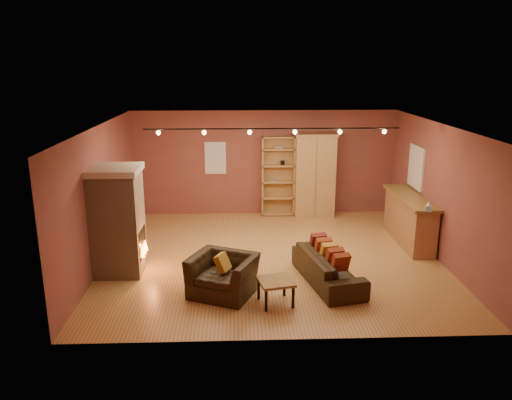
{
  "coord_description": "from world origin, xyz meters",
  "views": [
    {
      "loc": [
        -0.72,
        -9.88,
        4.04
      ],
      "look_at": [
        -0.33,
        0.2,
        1.22
      ],
      "focal_mm": 35.0,
      "sensor_mm": 36.0,
      "label": 1
    }
  ],
  "objects_px": {
    "bookcase": "(278,175)",
    "bar_counter": "(409,219)",
    "loveseat": "(328,262)",
    "coffee_table": "(276,283)",
    "armoire": "(314,175)",
    "fireplace": "(118,221)",
    "armchair": "(223,269)"
  },
  "relations": [
    {
      "from": "armchair",
      "to": "loveseat",
      "type": "bearing_deg",
      "value": 36.0
    },
    {
      "from": "armoire",
      "to": "loveseat",
      "type": "relative_size",
      "value": 1.09
    },
    {
      "from": "coffee_table",
      "to": "armchair",
      "type": "bearing_deg",
      "value": 156.44
    },
    {
      "from": "bookcase",
      "to": "bar_counter",
      "type": "distance_m",
      "value": 3.7
    },
    {
      "from": "bar_counter",
      "to": "loveseat",
      "type": "xyz_separation_m",
      "value": [
        -2.23,
        -2.07,
        -0.16
      ]
    },
    {
      "from": "bar_counter",
      "to": "loveseat",
      "type": "relative_size",
      "value": 1.12
    },
    {
      "from": "armchair",
      "to": "coffee_table",
      "type": "xyz_separation_m",
      "value": [
        0.91,
        -0.4,
        -0.11
      ]
    },
    {
      "from": "bookcase",
      "to": "armchair",
      "type": "distance_m",
      "value": 5.04
    },
    {
      "from": "bar_counter",
      "to": "bookcase",
      "type": "bearing_deg",
      "value": 140.77
    },
    {
      "from": "bookcase",
      "to": "armchair",
      "type": "height_order",
      "value": "bookcase"
    },
    {
      "from": "bar_counter",
      "to": "loveseat",
      "type": "height_order",
      "value": "bar_counter"
    },
    {
      "from": "bookcase",
      "to": "coffee_table",
      "type": "bearing_deg",
      "value": -94.95
    },
    {
      "from": "fireplace",
      "to": "loveseat",
      "type": "xyz_separation_m",
      "value": [
        4.01,
        -0.65,
        -0.66
      ]
    },
    {
      "from": "bookcase",
      "to": "loveseat",
      "type": "height_order",
      "value": "bookcase"
    },
    {
      "from": "coffee_table",
      "to": "bar_counter",
      "type": "bearing_deg",
      "value": 41.41
    },
    {
      "from": "fireplace",
      "to": "bookcase",
      "type": "xyz_separation_m",
      "value": [
        3.41,
        3.74,
        0.03
      ]
    },
    {
      "from": "fireplace",
      "to": "coffee_table",
      "type": "distance_m",
      "value": 3.38
    },
    {
      "from": "bar_counter",
      "to": "armchair",
      "type": "xyz_separation_m",
      "value": [
        -4.2,
        -2.5,
        -0.07
      ]
    },
    {
      "from": "bookcase",
      "to": "loveseat",
      "type": "distance_m",
      "value": 4.48
    },
    {
      "from": "bar_counter",
      "to": "coffee_table",
      "type": "relative_size",
      "value": 3.37
    },
    {
      "from": "loveseat",
      "to": "armchair",
      "type": "relative_size",
      "value": 1.58
    },
    {
      "from": "bookcase",
      "to": "loveseat",
      "type": "bearing_deg",
      "value": -82.21
    },
    {
      "from": "armoire",
      "to": "coffee_table",
      "type": "distance_m",
      "value": 5.29
    },
    {
      "from": "fireplace",
      "to": "armoire",
      "type": "xyz_separation_m",
      "value": [
        4.37,
        3.57,
        0.06
      ]
    },
    {
      "from": "bookcase",
      "to": "bar_counter",
      "type": "bearing_deg",
      "value": -39.23
    },
    {
      "from": "armchair",
      "to": "bookcase",
      "type": "bearing_deg",
      "value": 97.96
    },
    {
      "from": "coffee_table",
      "to": "armoire",
      "type": "bearing_deg",
      "value": 74.34
    },
    {
      "from": "bookcase",
      "to": "fireplace",
      "type": "bearing_deg",
      "value": -132.37
    },
    {
      "from": "armoire",
      "to": "loveseat",
      "type": "height_order",
      "value": "armoire"
    },
    {
      "from": "armchair",
      "to": "bar_counter",
      "type": "bearing_deg",
      "value": 54.56
    },
    {
      "from": "bookcase",
      "to": "armchair",
      "type": "relative_size",
      "value": 1.66
    },
    {
      "from": "armoire",
      "to": "fireplace",
      "type": "bearing_deg",
      "value": -140.79
    }
  ]
}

